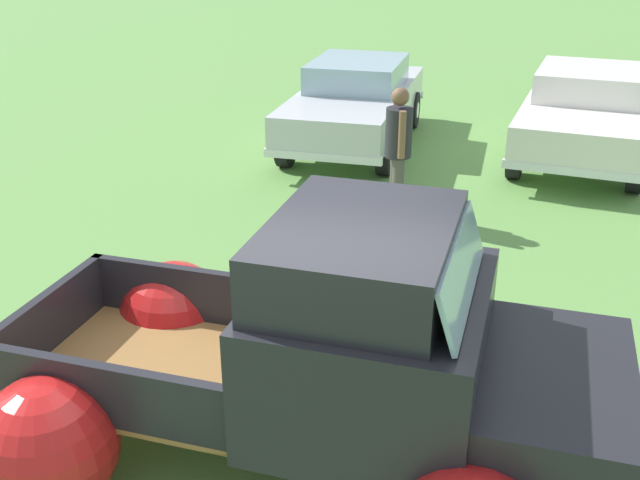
% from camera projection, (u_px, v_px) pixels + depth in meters
% --- Properties ---
extents(ground_plane, '(80.00, 80.00, 0.00)m').
position_uv_depth(ground_plane, '(285.00, 449.00, 5.60)').
color(ground_plane, '#609347').
extents(vintage_pickup_truck, '(4.80, 3.16, 1.96)m').
position_uv_depth(vintage_pickup_truck, '(336.00, 373.00, 5.19)').
color(vintage_pickup_truck, black).
rests_on(vintage_pickup_truck, ground).
extents(show_car_0, '(2.10, 4.57, 1.43)m').
position_uv_depth(show_car_0, '(355.00, 100.00, 12.61)').
color(show_car_0, black).
rests_on(show_car_0, ground).
extents(show_car_1, '(2.70, 4.73, 1.43)m').
position_uv_depth(show_car_1, '(585.00, 110.00, 11.95)').
color(show_car_1, black).
rests_on(show_car_1, ground).
extents(spectator_0, '(0.42, 0.54, 1.72)m').
position_uv_depth(spectator_0, '(398.00, 145.00, 9.45)').
color(spectator_0, '#4C4742').
rests_on(spectator_0, ground).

